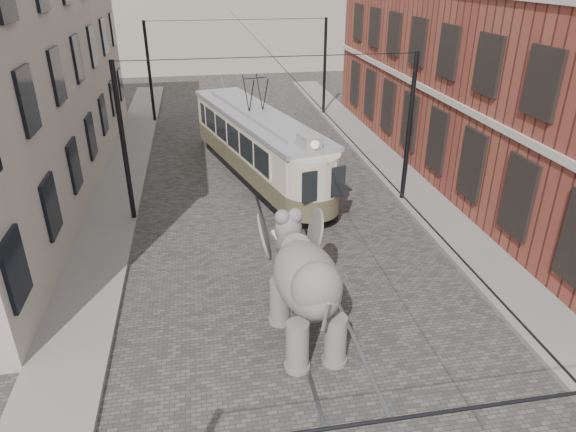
{
  "coord_description": "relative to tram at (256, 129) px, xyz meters",
  "views": [
    {
      "loc": [
        -2.84,
        -12.46,
        8.82
      ],
      "look_at": [
        -0.46,
        1.13,
        2.1
      ],
      "focal_mm": 32.11,
      "sensor_mm": 36.0,
      "label": 1
    }
  ],
  "objects": [
    {
      "name": "elephant",
      "position": [
        -0.16,
        -11.76,
        -0.8
      ],
      "size": [
        2.97,
        4.99,
        2.96
      ],
      "primitive_type": null,
      "rotation": [
        0.0,
        0.0,
        0.07
      ],
      "color": "#62605B",
      "rests_on": "ground"
    },
    {
      "name": "ground",
      "position": [
        0.38,
        -9.74,
        -2.28
      ],
      "size": [
        120.0,
        120.0,
        0.0
      ],
      "primitive_type": "plane",
      "color": "#4A4744"
    },
    {
      "name": "sidewalk_right",
      "position": [
        6.38,
        -9.74,
        -2.2
      ],
      "size": [
        2.0,
        60.0,
        0.15
      ],
      "primitive_type": "cube",
      "color": "slate",
      "rests_on": "ground"
    },
    {
      "name": "tram_rails",
      "position": [
        0.38,
        -9.74,
        -2.27
      ],
      "size": [
        1.54,
        80.0,
        0.02
      ],
      "primitive_type": null,
      "color": "slate",
      "rests_on": "ground"
    },
    {
      "name": "brick_building",
      "position": [
        11.38,
        -0.74,
        3.72
      ],
      "size": [
        8.0,
        26.0,
        12.0
      ],
      "primitive_type": "cube",
      "color": "brown",
      "rests_on": "ground"
    },
    {
      "name": "catenary",
      "position": [
        0.18,
        -4.74,
        0.72
      ],
      "size": [
        11.0,
        30.2,
        6.0
      ],
      "primitive_type": null,
      "color": "black",
      "rests_on": "ground"
    },
    {
      "name": "sidewalk_left",
      "position": [
        -6.12,
        -9.74,
        -2.2
      ],
      "size": [
        2.0,
        60.0,
        0.15
      ],
      "primitive_type": "cube",
      "color": "slate",
      "rests_on": "ground"
    },
    {
      "name": "tram",
      "position": [
        0.0,
        0.0,
        0.0
      ],
      "size": [
        5.29,
        11.7,
        4.55
      ],
      "primitive_type": null,
      "rotation": [
        0.0,
        0.0,
        0.27
      ],
      "color": "#BDB099",
      "rests_on": "ground"
    }
  ]
}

